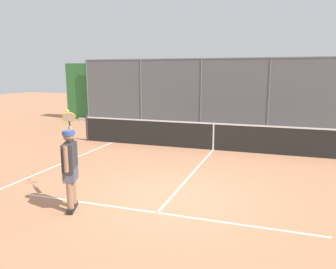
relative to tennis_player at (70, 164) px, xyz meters
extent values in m
plane|color=#B27551|center=(-1.67, -1.34, -0.93)|extent=(60.00, 60.00, 0.00)
cube|color=white|center=(-1.67, -0.39, -0.93)|extent=(6.18, 0.05, 0.01)
cube|color=white|center=(2.29, -0.90, -0.93)|extent=(0.05, 10.21, 0.01)
cube|color=white|center=(-1.67, -3.19, -0.93)|extent=(0.05, 5.62, 0.01)
cylinder|color=#565B60|center=(-3.28, -10.88, 0.75)|extent=(0.07, 0.07, 3.36)
cylinder|color=#565B60|center=(-0.06, -10.88, 0.75)|extent=(0.07, 0.07, 3.36)
cylinder|color=#565B60|center=(3.17, -10.88, 0.75)|extent=(0.07, 0.07, 3.36)
cylinder|color=#565B60|center=(6.39, -10.88, 0.75)|extent=(0.07, 0.07, 3.36)
cylinder|color=#565B60|center=(-1.67, -10.88, 2.38)|extent=(16.11, 0.05, 0.05)
cube|color=#565B60|center=(-1.67, -10.88, 0.75)|extent=(16.11, 0.02, 3.36)
cube|color=#2D6B33|center=(-1.67, -11.53, 0.65)|extent=(19.11, 0.90, 3.16)
cube|color=#ADADA8|center=(-1.67, -10.70, -0.86)|extent=(17.11, 0.18, 0.15)
cylinder|color=#2D2D2D|center=(3.41, -6.00, -0.40)|extent=(0.09, 0.09, 1.07)
cube|color=black|center=(-1.67, -6.00, -0.48)|extent=(10.07, 0.02, 0.91)
cube|color=white|center=(-1.67, -6.00, 0.00)|extent=(10.07, 0.04, 0.05)
cube|color=white|center=(-1.67, -6.00, -0.48)|extent=(0.05, 0.04, 0.91)
cube|color=black|center=(-0.06, 0.13, -0.89)|extent=(0.20, 0.28, 0.09)
cylinder|color=#8C664C|center=(-0.06, 0.13, -0.47)|extent=(0.13, 0.13, 0.74)
cube|color=black|center=(0.03, -0.10, -0.89)|extent=(0.20, 0.28, 0.09)
cylinder|color=#8C664C|center=(0.03, -0.10, -0.47)|extent=(0.13, 0.13, 0.74)
cube|color=#474C56|center=(-0.01, 0.02, -0.18)|extent=(0.35, 0.44, 0.26)
cube|color=#2D2D33|center=(-0.01, 0.02, 0.16)|extent=(0.36, 0.50, 0.53)
cylinder|color=#8C664C|center=(-0.12, 0.28, 0.18)|extent=(0.08, 0.08, 0.49)
cylinder|color=#8C664C|center=(0.19, -0.36, 0.53)|extent=(0.30, 0.33, 0.28)
sphere|color=#8C664C|center=(-0.01, 0.02, 0.57)|extent=(0.20, 0.20, 0.20)
cylinder|color=#284C93|center=(-0.01, 0.02, 0.63)|extent=(0.30, 0.30, 0.08)
cube|color=#284C93|center=(0.03, -0.09, 0.60)|extent=(0.23, 0.23, 0.02)
cylinder|color=black|center=(0.34, -0.54, 0.69)|extent=(0.13, 0.15, 0.13)
torus|color=gold|center=(0.46, -0.69, 0.81)|extent=(0.34, 0.33, 0.26)
cylinder|color=silver|center=(0.46, -0.69, 0.81)|extent=(0.28, 0.27, 0.21)
sphere|color=#D6E042|center=(0.58, -0.83, 0.93)|extent=(0.07, 0.07, 0.07)
camera|label=1|loc=(-3.81, 5.32, 1.78)|focal=35.65mm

